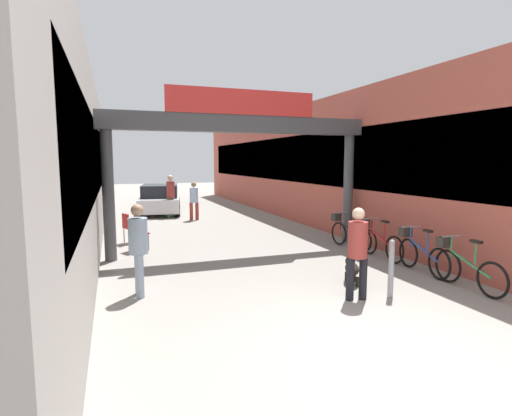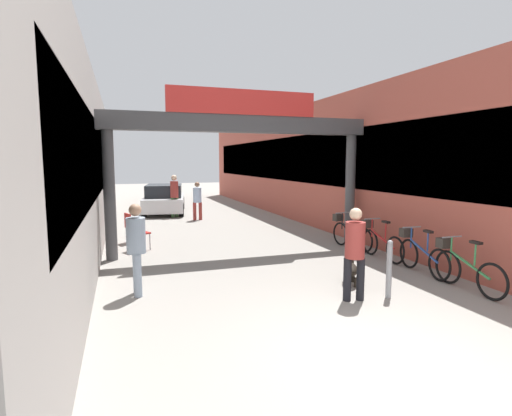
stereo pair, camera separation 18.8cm
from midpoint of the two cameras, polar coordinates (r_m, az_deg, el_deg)
The scene contains 17 objects.
ground_plane at distance 5.60m, azimuth 19.09°, elevation -19.43°, with size 80.00×80.00×0.00m, color gray.
storefront_left at distance 15.06m, azimuth -26.19°, elevation 5.48°, with size 3.00×26.00×4.55m.
storefront_right at distance 17.06m, azimuth 10.30°, elevation 6.14°, with size 3.00×26.00×4.55m.
arcade_sign_gateway at distance 10.71m, azimuth -1.54°, elevation 10.05°, with size 7.40×0.47×4.26m.
pedestrian_with_dog at distance 7.16m, azimuth 14.67°, elevation -5.59°, with size 0.40×0.40×1.64m.
pedestrian_companion at distance 7.50m, azimuth -16.06°, elevation -4.88°, with size 0.35×0.38×1.67m.
pedestrian_carrying_crate at distance 16.56m, azimuth -8.06°, elevation 1.35°, with size 0.39×0.36×1.57m.
pedestrian_elderly_walking at distance 17.53m, azimuth -11.28°, elevation 2.14°, with size 0.47×0.47×1.83m.
dog_on_leash at distance 8.25m, azimuth 13.95°, elevation -8.40°, with size 0.49×0.70×0.49m.
bicycle_green_nearest at distance 8.63m, azimuth 28.16°, elevation -7.45°, with size 0.46×1.69×0.98m.
bicycle_blue_second at distance 9.48m, azimuth 22.93°, elevation -5.96°, with size 0.46×1.69×0.98m.
bicycle_red_third at distance 10.51m, azimuth 17.72°, elevation -4.53°, with size 0.46×1.69×0.98m.
bicycle_black_farthest at distance 11.51m, azimuth 13.65°, elevation -3.43°, with size 0.46×1.68×0.98m.
bollard_post_metal at distance 7.58m, azimuth 19.17°, elevation -8.17°, with size 0.10×0.10×1.05m.
cafe_chair_red_nearer at distance 11.29m, azimuth -16.04°, elevation -3.16°, with size 0.54×0.54×0.89m.
cafe_chair_red_farther at distance 12.41m, azimuth -17.00°, elevation -2.32°, with size 0.52×0.52×0.89m.
parked_car_white at distance 19.17m, azimuth -12.67°, elevation 1.24°, with size 2.36×4.22×1.33m.
Camera 2 is at (-3.06, -3.96, 2.44)m, focal length 28.00 mm.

